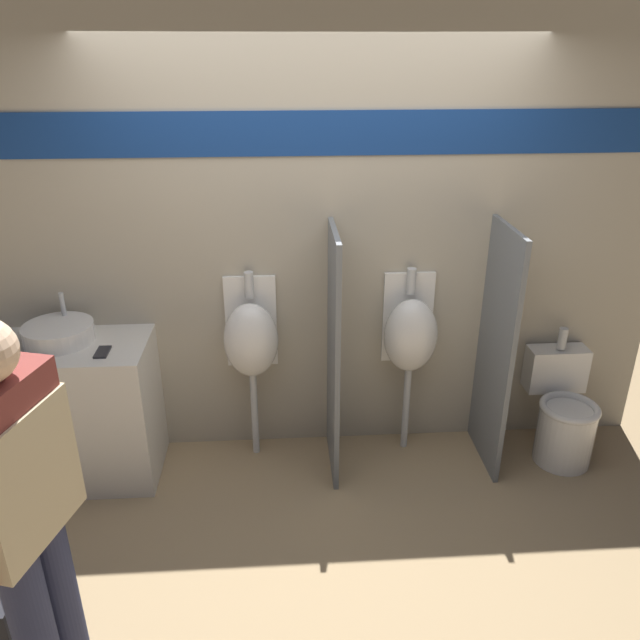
# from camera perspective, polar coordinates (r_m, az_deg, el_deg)

# --- Properties ---
(ground_plane) EXTENTS (16.00, 16.00, 0.00)m
(ground_plane) POSITION_cam_1_polar(r_m,az_deg,el_deg) (3.84, 0.17, -15.50)
(ground_plane) COLOR #997F5B
(display_wall) EXTENTS (4.27, 0.07, 2.70)m
(display_wall) POSITION_cam_1_polar(r_m,az_deg,el_deg) (3.72, -0.44, 7.08)
(display_wall) COLOR #B2A893
(display_wall) RESTS_ON ground_plane
(sink_counter) EXTENTS (1.10, 0.55, 0.88)m
(sink_counter) POSITION_cam_1_polar(r_m,az_deg,el_deg) (4.05, -22.57, -7.77)
(sink_counter) COLOR silver
(sink_counter) RESTS_ON ground_plane
(sink_basin) EXTENTS (0.39, 0.39, 0.25)m
(sink_basin) POSITION_cam_1_polar(r_m,az_deg,el_deg) (3.86, -22.78, -1.11)
(sink_basin) COLOR white
(sink_basin) RESTS_ON sink_counter
(cell_phone) EXTENTS (0.07, 0.14, 0.01)m
(cell_phone) POSITION_cam_1_polar(r_m,az_deg,el_deg) (3.65, -19.27, -2.78)
(cell_phone) COLOR #232328
(cell_phone) RESTS_ON sink_counter
(divider_near_counter) EXTENTS (0.03, 0.55, 1.52)m
(divider_near_counter) POSITION_cam_1_polar(r_m,az_deg,el_deg) (3.68, 1.24, -3.27)
(divider_near_counter) COLOR slate
(divider_near_counter) RESTS_ON ground_plane
(divider_mid) EXTENTS (0.03, 0.55, 1.52)m
(divider_mid) POSITION_cam_1_polar(r_m,az_deg,el_deg) (3.88, 15.73, -2.71)
(divider_mid) COLOR slate
(divider_mid) RESTS_ON ground_plane
(urinal_near_counter) EXTENTS (0.33, 0.25, 1.21)m
(urinal_near_counter) POSITION_cam_1_polar(r_m,az_deg,el_deg) (3.79, -6.32, -1.81)
(urinal_near_counter) COLOR silver
(urinal_near_counter) RESTS_ON ground_plane
(urinal_far) EXTENTS (0.33, 0.25, 1.21)m
(urinal_far) POSITION_cam_1_polar(r_m,az_deg,el_deg) (3.86, 8.25, -1.38)
(urinal_far) COLOR silver
(urinal_far) RESTS_ON ground_plane
(toilet) EXTENTS (0.38, 0.53, 0.82)m
(toilet) POSITION_cam_1_polar(r_m,az_deg,el_deg) (4.27, 21.31, -8.11)
(toilet) COLOR white
(toilet) RESTS_ON ground_plane
(person_in_vest) EXTENTS (0.32, 0.57, 1.68)m
(person_in_vest) POSITION_cam_1_polar(r_m,az_deg,el_deg) (2.51, -25.80, -14.75)
(person_in_vest) COLOR #282D4C
(person_in_vest) RESTS_ON ground_plane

